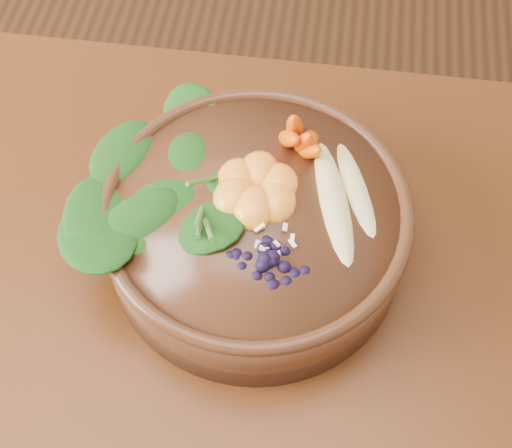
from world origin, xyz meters
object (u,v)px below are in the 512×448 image
(kale_heap, at_px, (202,144))
(carrot_cluster, at_px, (303,109))
(mandarin_cluster, at_px, (256,180))
(blueberry_pile, at_px, (267,251))
(banana_halves, at_px, (346,186))
(stoneware_bowl, at_px, (256,229))

(kale_heap, relative_size, carrot_cluster, 2.38)
(mandarin_cluster, bearing_deg, blueberry_pile, -75.50)
(banana_halves, relative_size, mandarin_cluster, 1.83)
(stoneware_bowl, xyz_separation_m, blueberry_pile, (0.02, -0.07, 0.07))
(carrot_cluster, bearing_deg, blueberry_pile, -109.55)
(kale_heap, height_order, mandarin_cluster, kale_heap)
(kale_heap, relative_size, blueberry_pile, 1.42)
(banana_halves, bearing_deg, stoneware_bowl, -177.26)
(carrot_cluster, relative_size, blueberry_pile, 0.60)
(banana_halves, bearing_deg, carrot_cluster, 113.06)
(stoneware_bowl, xyz_separation_m, carrot_cluster, (0.04, 0.10, 0.09))
(kale_heap, bearing_deg, mandarin_cluster, -28.02)
(kale_heap, distance_m, carrot_cluster, 0.11)
(kale_heap, xyz_separation_m, blueberry_pile, (0.09, -0.12, -0.00))
(kale_heap, bearing_deg, banana_halves, -9.78)
(stoneware_bowl, bearing_deg, banana_halves, 16.51)
(banana_halves, bearing_deg, mandarin_cluster, 170.25)
(kale_heap, relative_size, banana_halves, 1.13)
(mandarin_cluster, height_order, blueberry_pile, blueberry_pile)
(kale_heap, distance_m, blueberry_pile, 0.15)
(stoneware_bowl, relative_size, mandarin_cluster, 3.15)
(carrot_cluster, xyz_separation_m, banana_halves, (0.06, -0.07, -0.03))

